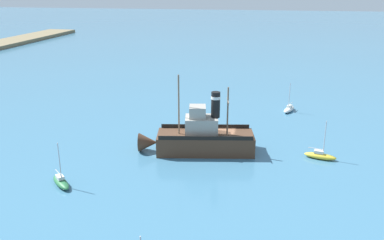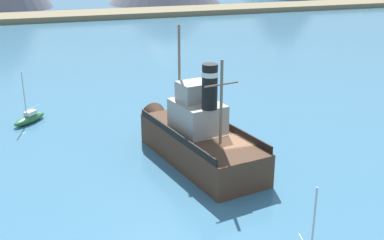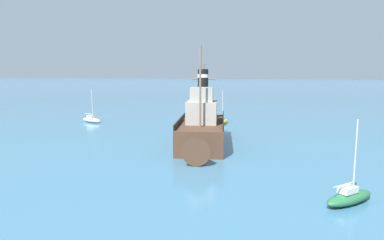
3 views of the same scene
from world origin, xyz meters
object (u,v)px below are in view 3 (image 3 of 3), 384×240
Objects in this scene: sailboat_yellow at (221,121)px; sailboat_green at (349,197)px; old_tugboat at (202,128)px; sailboat_white at (92,120)px.

sailboat_yellow is 1.00× the size of sailboat_green.
old_tugboat is 17.50m from sailboat_green.
sailboat_white and sailboat_yellow have the same top height.
sailboat_yellow is at bearing -170.63° from sailboat_white.
sailboat_white and sailboat_green have the same top height.
sailboat_white is at bearing -37.61° from sailboat_green.
old_tugboat is 3.01× the size of sailboat_green.
sailboat_yellow is (-19.11, -3.16, 0.00)m from sailboat_white.
sailboat_white is at bearing 9.37° from sailboat_yellow.
old_tugboat is 14.73m from sailboat_yellow.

